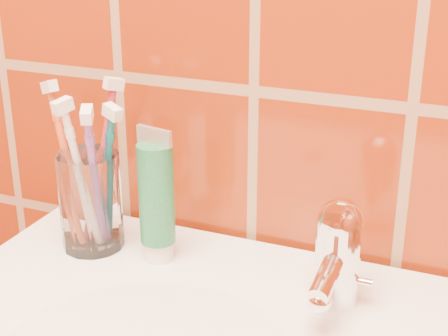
% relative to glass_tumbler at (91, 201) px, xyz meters
% --- Properties ---
extents(glass_tumbler, '(0.08, 0.08, 0.12)m').
position_rel_glass_tumbler_xyz_m(glass_tumbler, '(0.00, 0.00, 0.00)').
color(glass_tumbler, white).
rests_on(glass_tumbler, pedestal_sink).
extents(toothpaste_tube, '(0.05, 0.04, 0.17)m').
position_rel_glass_tumbler_xyz_m(toothpaste_tube, '(0.09, 0.00, 0.02)').
color(toothpaste_tube, white).
rests_on(toothpaste_tube, pedestal_sink).
extents(faucet, '(0.05, 0.11, 0.12)m').
position_rel_glass_tumbler_xyz_m(faucet, '(0.31, -0.01, 0.00)').
color(faucet, white).
rests_on(faucet, pedestal_sink).
extents(toothbrush_0, '(0.14, 0.12, 0.21)m').
position_rel_glass_tumbler_xyz_m(toothbrush_0, '(-0.03, 0.01, 0.04)').
color(toothbrush_0, '#C44B22').
rests_on(toothbrush_0, glass_tumbler).
extents(toothbrush_1, '(0.10, 0.09, 0.20)m').
position_rel_glass_tumbler_xyz_m(toothbrush_1, '(0.02, 0.00, 0.03)').
color(toothbrush_1, '#0D616D').
rests_on(toothbrush_1, glass_tumbler).
extents(toothbrush_2, '(0.07, 0.10, 0.21)m').
position_rel_glass_tumbler_xyz_m(toothbrush_2, '(0.00, -0.02, 0.04)').
color(toothbrush_2, white).
rests_on(toothbrush_2, glass_tumbler).
extents(toothbrush_3, '(0.09, 0.12, 0.21)m').
position_rel_glass_tumbler_xyz_m(toothbrush_3, '(0.02, -0.02, 0.03)').
color(toothbrush_3, '#814A9F').
rests_on(toothbrush_3, glass_tumbler).
extents(toothbrush_4, '(0.10, 0.12, 0.22)m').
position_rel_glass_tumbler_xyz_m(toothbrush_4, '(0.00, 0.03, 0.04)').
color(toothbrush_4, '#AE253D').
rests_on(toothbrush_4, glass_tumbler).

